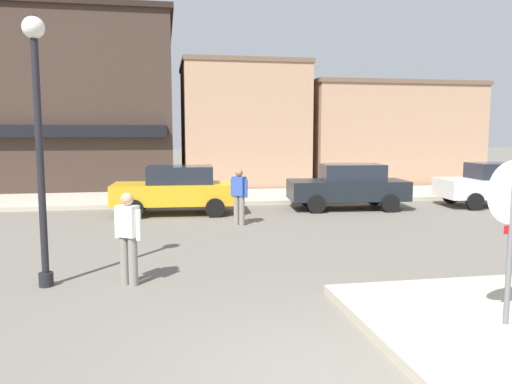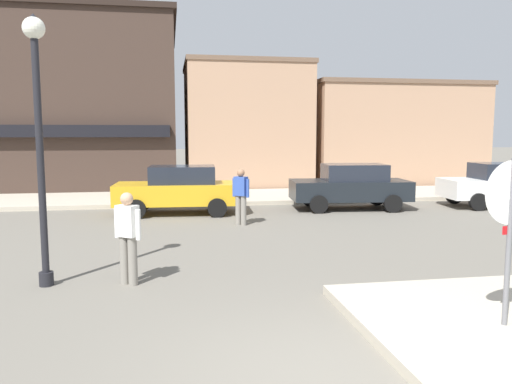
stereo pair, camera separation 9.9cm
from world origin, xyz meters
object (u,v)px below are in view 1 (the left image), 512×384
Objects in this scene: lamp_post at (38,112)px; pedestrian_crossing_far at (128,236)px; stop_sign at (511,220)px; parked_car_third at (497,184)px; parked_car_nearest at (177,189)px; parked_car_second at (348,186)px; pedestrian_crossing_near at (239,195)px.

pedestrian_crossing_far is at bearing -6.86° from lamp_post.
stop_sign is 12.73m from parked_car_third.
stop_sign is 5.89m from pedestrian_crossing_far.
parked_car_nearest is (2.42, 7.44, -2.15)m from lamp_post.
pedestrian_crossing_near is (-4.16, -2.35, 0.06)m from parked_car_second.
parked_car_second is at bearing 41.97° from lamp_post.
parked_car_nearest is 2.90m from pedestrian_crossing_near.
pedestrian_crossing_near is at bearing -54.36° from parked_car_nearest.
stop_sign is 10.89m from parked_car_second.
parked_car_third is (13.74, 7.08, -2.15)m from lamp_post.
stop_sign reaches higher than pedestrian_crossing_near.
pedestrian_crossing_near is (4.11, 5.08, -2.09)m from lamp_post.
parked_car_third is 14.32m from pedestrian_crossing_far.
parked_car_second is 2.57× the size of pedestrian_crossing_far.
stop_sign reaches higher than pedestrian_crossing_far.
pedestrian_crossing_near is (-9.64, -2.00, 0.06)m from parked_car_third.
parked_car_third is (11.33, -0.36, 0.00)m from parked_car_nearest.
lamp_post is 2.52m from pedestrian_crossing_far.
pedestrian_crossing_near is at bearing 105.11° from stop_sign.
pedestrian_crossing_near reaches higher than parked_car_nearest.
pedestrian_crossing_far is (1.40, -0.17, -2.09)m from lamp_post.
pedestrian_crossing_near is at bearing 51.07° from lamp_post.
pedestrian_crossing_far is (-1.02, -7.61, 0.06)m from parked_car_nearest.
parked_car_second is 1.00× the size of parked_car_third.
pedestrian_crossing_far is (-6.87, -7.60, 0.06)m from parked_car_second.
lamp_post is 6.86m from pedestrian_crossing_near.
parked_car_second and parked_car_third have the same top height.
parked_car_second is at bearing 176.28° from parked_car_third.
parked_car_second is 2.57× the size of pedestrian_crossing_near.
parked_car_nearest is 7.68m from pedestrian_crossing_far.
pedestrian_crossing_near is at bearing -168.30° from parked_car_third.
parked_car_nearest is 5.85m from parked_car_second.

